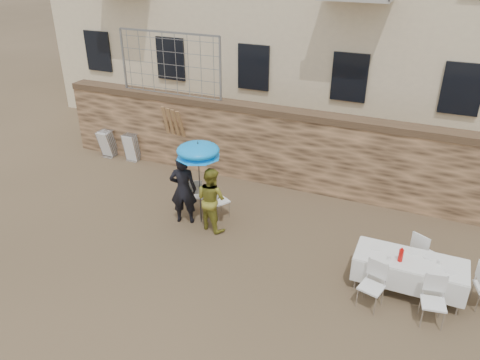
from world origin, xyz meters
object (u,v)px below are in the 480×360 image
at_px(couple_chair_left, 195,194).
at_px(couple_chair_right, 219,200).
at_px(woman_dress, 211,199).
at_px(table_chair_back, 423,252).
at_px(table_chair_front_right, 434,302).
at_px(chair_stack_right, 134,146).
at_px(soda_bottle, 401,255).
at_px(umbrella, 198,153).
at_px(man_suit, 183,189).
at_px(table_chair_front_left, 371,286).
at_px(chair_stack_left, 111,142).
at_px(banquet_table, 411,261).

height_order(couple_chair_left, couple_chair_right, same).
distance_m(woman_dress, table_chair_back, 4.82).
relative_size(table_chair_front_right, chair_stack_right, 1.04).
relative_size(couple_chair_right, soda_bottle, 3.69).
height_order(soda_bottle, table_chair_front_right, soda_bottle).
bearing_deg(umbrella, man_suit, -165.96).
relative_size(table_chair_front_left, chair_stack_left, 1.04).
distance_m(couple_chair_right, table_chair_back, 4.86).
height_order(table_chair_front_right, chair_stack_left, table_chair_front_right).
xyz_separation_m(banquet_table, soda_bottle, (-0.20, -0.15, 0.17)).
bearing_deg(chair_stack_left, woman_dress, -27.82).
bearing_deg(couple_chair_right, soda_bottle, -165.23).
bearing_deg(woman_dress, table_chair_back, -160.10).
xyz_separation_m(woman_dress, banquet_table, (4.60, -0.53, -0.07)).
height_order(woman_dress, umbrella, umbrella).
height_order(umbrella, couple_chair_left, umbrella).
bearing_deg(table_chair_back, woman_dress, 31.34).
distance_m(table_chair_front_left, table_chair_front_right, 1.10).
xyz_separation_m(table_chair_front_left, table_chair_back, (0.80, 1.55, 0.00)).
xyz_separation_m(couple_chair_right, table_chair_front_right, (5.15, -1.83, 0.00)).
xyz_separation_m(table_chair_front_left, table_chair_front_right, (1.10, 0.00, 0.00)).
xyz_separation_m(woman_dress, table_chair_front_left, (4.00, -1.28, -0.32)).
bearing_deg(table_chair_front_left, man_suit, 179.70).
distance_m(table_chair_front_right, table_chair_back, 1.58).
distance_m(table_chair_front_left, chair_stack_right, 8.96).
height_order(soda_bottle, chair_stack_left, soda_bottle).
relative_size(couple_chair_left, couple_chair_right, 1.00).
bearing_deg(soda_bottle, woman_dress, 171.18).
relative_size(umbrella, soda_bottle, 7.74).
xyz_separation_m(man_suit, table_chair_front_right, (5.85, -1.28, -0.42)).
distance_m(table_chair_back, chair_stack_left, 10.05).
xyz_separation_m(chair_stack_left, chair_stack_right, (0.90, 0.00, 0.00)).
xyz_separation_m(table_chair_back, chair_stack_left, (-9.77, 2.35, -0.02)).
bearing_deg(chair_stack_left, umbrella, -28.64).
bearing_deg(table_chair_front_left, umbrella, 177.18).
height_order(banquet_table, table_chair_back, table_chair_back).
relative_size(woman_dress, chair_stack_left, 1.74).
bearing_deg(couple_chair_left, umbrella, 104.80).
bearing_deg(couple_chair_right, table_chair_front_left, -174.09).
xyz_separation_m(table_chair_front_right, chair_stack_right, (-9.17, 3.90, -0.02)).
bearing_deg(table_chair_front_right, couple_chair_left, 152.75).
relative_size(banquet_table, table_chair_front_left, 2.19).
relative_size(chair_stack_left, chair_stack_right, 1.00).
distance_m(woman_dress, couple_chair_left, 0.98).
xyz_separation_m(man_suit, couple_chair_right, (0.70, 0.55, -0.42)).
xyz_separation_m(umbrella, couple_chair_right, (0.30, 0.45, -1.42)).
height_order(umbrella, table_chair_front_right, umbrella).
bearing_deg(couple_chair_left, banquet_table, 141.72).
relative_size(table_chair_front_left, table_chair_back, 1.00).
xyz_separation_m(woman_dress, table_chair_front_right, (5.10, -1.28, -0.32)).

